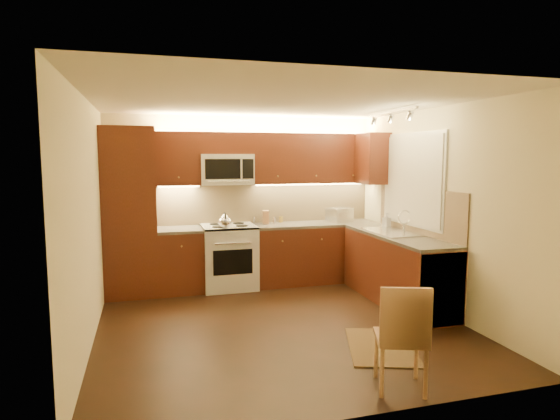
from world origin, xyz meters
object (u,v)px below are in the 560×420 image
object	(u,v)px
microwave	(226,169)
soap_bottle	(387,220)
sink	(392,227)
knife_block	(266,217)
kettle	(225,220)
toaster_oven	(339,215)
stove	(229,257)
dining_chair	(401,335)

from	to	relation	value
microwave	soap_bottle	bearing A→B (deg)	-20.05
sink	knife_block	xyz separation A→B (m)	(-1.41, 1.27, 0.02)
kettle	microwave	bearing A→B (deg)	75.49
soap_bottle	toaster_oven	bearing A→B (deg)	106.91
sink	kettle	distance (m)	2.28
stove	sink	distance (m)	2.35
microwave	toaster_oven	world-z (taller)	microwave
microwave	knife_block	size ratio (longest dim) A/B	3.81
microwave	kettle	xyz separation A→B (m)	(-0.09, -0.36, -0.69)
stove	soap_bottle	xyz separation A→B (m)	(2.17, -0.66, 0.54)
stove	dining_chair	world-z (taller)	stove
knife_block	dining_chair	xyz separation A→B (m)	(0.25, -3.51, -0.55)
kettle	knife_block	bearing A→B (deg)	28.19
microwave	knife_block	distance (m)	0.93
kettle	stove	bearing A→B (deg)	67.75
knife_block	microwave	bearing A→B (deg)	-170.98
toaster_oven	soap_bottle	distance (m)	0.82
sink	kettle	bearing A→B (deg)	156.70
soap_bottle	microwave	bearing A→B (deg)	145.02
toaster_oven	microwave	bearing A→B (deg)	155.96
toaster_oven	dining_chair	distance (m)	3.56
knife_block	soap_bottle	xyz separation A→B (m)	(1.58, -0.80, 0.00)
toaster_oven	soap_bottle	size ratio (longest dim) A/B	1.78
knife_block	dining_chair	bearing A→B (deg)	-78.10
microwave	dining_chair	xyz separation A→B (m)	(0.84, -3.50, -1.27)
sink	toaster_oven	size ratio (longest dim) A/B	2.41
stove	kettle	distance (m)	0.62
toaster_oven	dining_chair	xyz separation A→B (m)	(-0.90, -3.40, -0.56)
sink	kettle	size ratio (longest dim) A/B	3.92
stove	toaster_oven	world-z (taller)	toaster_oven
toaster_oven	knife_block	xyz separation A→B (m)	(-1.15, 0.11, -0.01)
microwave	knife_block	xyz separation A→B (m)	(0.59, 0.01, -0.72)
kettle	toaster_oven	bearing A→B (deg)	7.71
sink	dining_chair	xyz separation A→B (m)	(-1.16, -2.24, -0.53)
knife_block	kettle	bearing A→B (deg)	-143.42
toaster_oven	kettle	bearing A→B (deg)	167.33
stove	kettle	bearing A→B (deg)	-111.72
soap_bottle	sink	bearing A→B (deg)	-125.30
stove	knife_block	world-z (taller)	knife_block
toaster_oven	knife_block	bearing A→B (deg)	153.77
stove	knife_block	distance (m)	0.81
soap_bottle	kettle	bearing A→B (deg)	154.23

